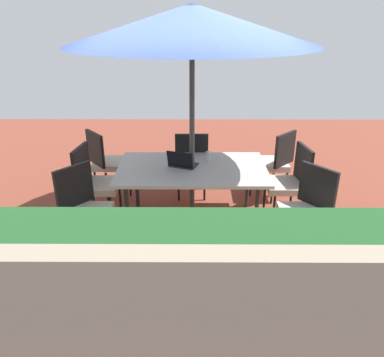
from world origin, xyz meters
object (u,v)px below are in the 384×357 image
chair_east (95,181)px  chair_northwest (307,208)px  chair_west (290,180)px  cup (208,156)px  patio_umbrella (192,26)px  chair_southeast (107,160)px  dining_table (192,171)px  laptop (182,163)px  chair_northeast (84,207)px  chair_southwest (274,161)px  chair_south (191,161)px

chair_east → chair_northwest: size_ratio=1.00×
chair_northwest → chair_west: bearing=142.3°
cup → patio_umbrella: bearing=50.3°
chair_east → chair_southeast: same height
dining_table → chair_northwest: chair_northwest is taller
chair_east → chair_southeast: (0.00, -0.70, 0.00)m
cup → chair_east: bearing=9.8°
chair_southeast → dining_table: bearing=-160.1°
patio_umbrella → chair_west: 2.13m
chair_west → laptop: 1.34m
chair_northeast → chair_southwest: same height
chair_south → chair_southeast: bearing=-1.6°
laptop → cup: 0.39m
chair_south → laptop: chair_south is taller
patio_umbrella → chair_southeast: bearing=-30.5°
dining_table → chair_southwest: chair_southwest is taller
chair_east → cup: chair_east is taller
chair_south → patio_umbrella: bearing=89.8°
chair_northeast → laptop: 1.26m
chair_southeast → chair_southwest: same height
dining_table → cup: cup is taller
chair_southeast → chair_southwest: bearing=-129.7°
chair_southeast → chair_southwest: size_ratio=1.00×
chair_west → cup: 1.05m
dining_table → chair_northwest: size_ratio=1.82×
chair_northeast → chair_southeast: bearing=42.7°
chair_southeast → chair_west: bearing=-145.3°
laptop → chair_southeast: bearing=-11.9°
dining_table → patio_umbrella: (0.00, 0.00, 1.63)m
chair_south → laptop: 0.71m
chair_south → chair_southwest: (-1.15, -0.00, 0.00)m
chair_west → cup: size_ratio=8.64×
chair_south → chair_northwest: 1.84m
chair_west → chair_east: (2.39, 0.03, 0.00)m
chair_west → laptop: (1.32, 0.00, 0.23)m
cup → chair_southeast: bearing=-18.3°
chair_west → chair_northeast: 2.44m
chair_southwest → laptop: chair_southwest is taller
laptop → chair_south: bearing=-78.8°
chair_northwest → laptop: size_ratio=2.54×
dining_table → chair_southwest: 1.34m
chair_southwest → chair_west: bearing=49.7°
dining_table → laptop: size_ratio=4.62×
chair_east → laptop: chair_east is taller
patio_umbrella → chair_west: (-1.20, -0.03, -1.76)m
chair_southeast → cup: (-1.39, 0.46, 0.23)m
chair_northeast → chair_southeast: 1.39m
dining_table → chair_west: bearing=-178.7°
chair_west → chair_northeast: size_ratio=1.00×
chair_south → laptop: (0.11, 0.67, 0.23)m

